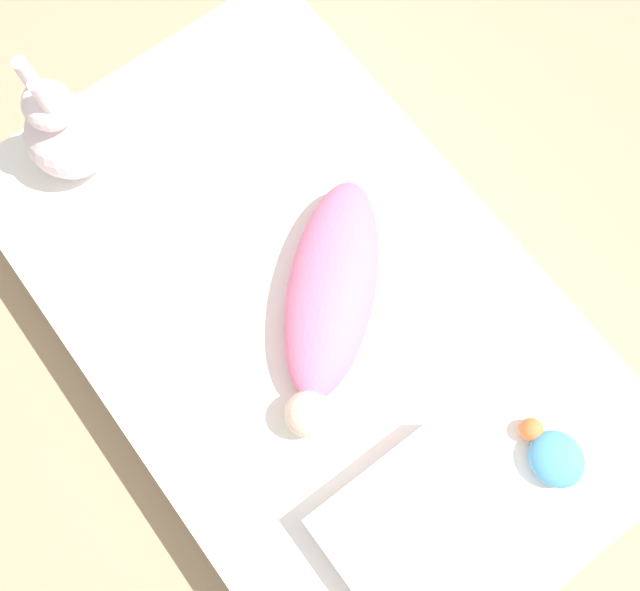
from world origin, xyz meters
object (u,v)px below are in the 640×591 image
object	(u,v)px
swaddled_baby	(330,297)
turtle_plush	(553,455)
bunny_plush	(65,131)
pillow	(419,542)

from	to	relation	value
swaddled_baby	turtle_plush	world-z (taller)	swaddled_baby
swaddled_baby	bunny_plush	distance (m)	0.72
pillow	turtle_plush	bearing A→B (deg)	-96.02
swaddled_baby	bunny_plush	bearing A→B (deg)	-111.44
pillow	bunny_plush	distance (m)	1.20
swaddled_baby	turtle_plush	xyz separation A→B (m)	(-0.56, -0.17, -0.03)
pillow	turtle_plush	xyz separation A→B (m)	(-0.04, -0.34, -0.01)
swaddled_baby	bunny_plush	xyz separation A→B (m)	(0.66, 0.26, 0.06)
swaddled_baby	turtle_plush	distance (m)	0.59
bunny_plush	swaddled_baby	bearing A→B (deg)	-158.88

